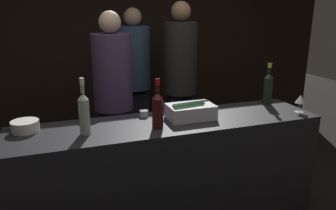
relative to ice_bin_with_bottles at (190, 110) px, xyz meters
The scene contains 12 objects.
wall_back_chalkboard 2.23m from the ice_bin_with_bottles, 94.57° to the left, with size 6.40×0.06×2.80m.
bar_counter 0.58m from the ice_bin_with_bottles, behind, with size 2.29×0.55×0.98m.
ice_bin_with_bottles is the anchor object (origin of this frame).
bowl_white 1.16m from the ice_bin_with_bottles, behind, with size 0.18×0.18×0.07m.
wine_glass 0.89m from the ice_bin_with_bottles, ahead, with size 0.08×0.08×0.14m.
candle_votive 0.36m from the ice_bin_with_bottles, 152.82° to the left, with size 0.07×0.07×0.05m.
champagne_bottle 0.80m from the ice_bin_with_bottles, 10.14° to the left, with size 0.08×0.08×0.36m.
red_wine_bottle_tall 0.33m from the ice_bin_with_bottles, 158.54° to the right, with size 0.08×0.08×0.35m.
white_wine_bottle 0.79m from the ice_bin_with_bottles, behind, with size 0.07×0.07×0.38m.
person_in_hoodie 1.72m from the ice_bin_with_bottles, 90.56° to the left, with size 0.40×0.40×1.79m.
person_blond_tee 1.23m from the ice_bin_with_bottles, 72.18° to the left, with size 0.36×0.36×1.85m.
person_grey_polo 1.07m from the ice_bin_with_bottles, 112.32° to the left, with size 0.38×0.38×1.76m.
Camera 1 is at (-0.76, -1.86, 1.78)m, focal length 35.00 mm.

